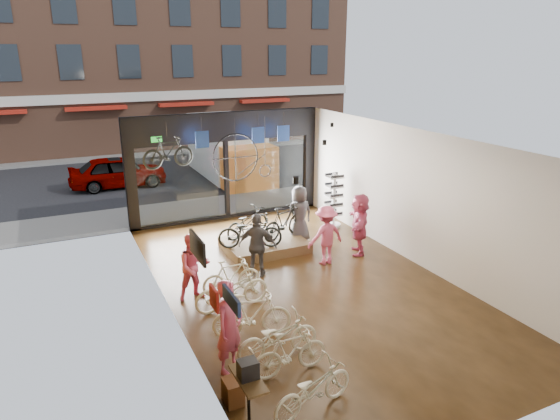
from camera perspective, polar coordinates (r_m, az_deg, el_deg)
ground_plane at (r=13.25m, az=2.76°, el=-8.40°), size 7.00×12.00×0.04m
ceiling at (r=12.05m, az=3.04°, el=8.20°), size 7.00×12.00×0.04m
wall_left at (r=11.39m, az=-12.99°, el=-2.85°), size 0.04×12.00×3.80m
wall_right at (r=14.44m, az=15.34°, el=1.39°), size 0.04×12.00×3.80m
wall_back at (r=8.17m, az=23.54°, el=-12.59°), size 7.00×0.04×3.80m
storefront at (r=17.84m, az=-6.18°, el=5.01°), size 7.00×0.26×3.80m
exit_sign at (r=16.90m, az=-13.95°, el=7.85°), size 0.35×0.06×0.18m
street_road at (r=26.73m, az=-12.42°, el=4.81°), size 30.00×18.00×0.02m
sidewalk_near at (r=19.42m, az=-7.16°, el=0.42°), size 30.00×2.40×0.12m
sidewalk_far at (r=30.56m, az=-14.15°, el=6.42°), size 30.00×2.00×0.12m
opposite_building at (r=32.49m, az=-16.06°, el=19.27°), size 26.00×5.00×14.00m
street_car at (r=23.20m, az=-18.04°, el=4.20°), size 4.13×1.66×1.41m
box_truck at (r=23.23m, az=-5.43°, el=6.76°), size 2.36×7.08×2.79m
floor_bike_0 at (r=8.89m, az=3.80°, el=-19.67°), size 1.72×0.89×0.86m
floor_bike_1 at (r=9.67m, az=1.17°, el=-15.95°), size 1.52×0.43×0.91m
floor_bike_2 at (r=10.12m, az=-0.27°, el=-14.31°), size 1.71×0.60×0.89m
floor_bike_3 at (r=10.74m, az=-3.22°, el=-11.91°), size 1.75×0.86×1.02m
floor_bike_4 at (r=11.88m, az=-5.54°, el=-9.04°), size 1.86×0.75×0.96m
floor_bike_5 at (r=12.59m, az=-5.58°, el=-7.55°), size 1.51×0.43×0.91m
display_platform at (r=15.28m, az=-1.79°, el=-4.00°), size 2.40×1.80×0.30m
display_bike_left at (r=14.52m, az=-3.44°, el=-2.52°), size 1.97×1.24×0.98m
display_bike_mid at (r=15.24m, az=0.49°, el=-1.42°), size 1.75×0.99×1.01m
display_bike_right at (r=15.47m, az=-3.75°, el=-1.41°), size 1.79×1.19×0.89m
customer_0 at (r=9.56m, az=-5.80°, el=-13.12°), size 0.81×0.76×1.87m
customer_1 at (r=12.28m, az=-9.80°, el=-6.44°), size 0.87×0.70×1.68m
customer_2 at (r=13.29m, az=-2.57°, el=-4.07°), size 1.09×0.93×1.76m
customer_3 at (r=14.10m, az=5.26°, el=-2.89°), size 1.15×0.71×1.72m
customer_4 at (r=15.65m, az=2.22°, el=-0.49°), size 0.92×0.63×1.82m
customer_5 at (r=14.93m, az=9.06°, el=-1.57°), size 1.34×1.76×1.85m
sunglasses_rack at (r=17.09m, az=6.14°, el=1.11°), size 0.60×0.51×1.88m
wall_merch at (r=8.61m, az=-6.49°, el=-14.05°), size 0.40×2.40×2.60m
penny_farthing at (r=16.20m, az=-4.01°, el=5.93°), size 1.95×0.06×1.56m
hung_bike at (r=15.30m, az=-12.67°, el=6.46°), size 1.63×0.66×0.95m
jersey_left at (r=16.56m, az=-8.89°, el=7.96°), size 0.45×0.03×0.55m
jersey_mid at (r=17.21m, az=-2.51°, el=8.52°), size 0.45×0.03×0.55m
jersey_right at (r=17.59m, az=0.39°, el=8.74°), size 0.45×0.03×0.55m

